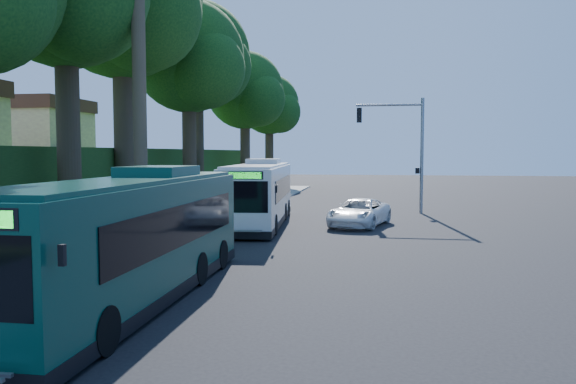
% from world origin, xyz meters
% --- Properties ---
extents(ground, '(140.00, 140.00, 0.00)m').
position_xyz_m(ground, '(0.00, 0.00, 0.00)').
color(ground, black).
rests_on(ground, ground).
extents(sidewalk, '(4.50, 70.00, 0.12)m').
position_xyz_m(sidewalk, '(-7.30, 0.00, 0.06)').
color(sidewalk, gray).
rests_on(sidewalk, ground).
extents(red_curb, '(0.25, 30.00, 0.13)m').
position_xyz_m(red_curb, '(-5.00, -4.00, 0.07)').
color(red_curb, maroon).
rests_on(red_curb, ground).
extents(grass_verge, '(8.00, 70.00, 0.06)m').
position_xyz_m(grass_verge, '(-13.00, 5.00, 0.03)').
color(grass_verge, '#234719').
rests_on(grass_verge, ground).
extents(bus_shelter, '(3.20, 1.51, 2.55)m').
position_xyz_m(bus_shelter, '(-7.26, -2.86, 1.81)').
color(bus_shelter, black).
rests_on(bus_shelter, ground).
extents(stop_sign_pole, '(0.35, 0.06, 3.17)m').
position_xyz_m(stop_sign_pole, '(-5.40, -5.00, 2.08)').
color(stop_sign_pole, gray).
rests_on(stop_sign_pole, ground).
extents(traffic_signal_pole, '(4.10, 0.30, 7.00)m').
position_xyz_m(traffic_signal_pole, '(3.78, 10.00, 4.42)').
color(traffic_signal_pole, gray).
rests_on(traffic_signal_pole, ground).
extents(hillside_backdrop, '(24.00, 60.00, 8.80)m').
position_xyz_m(hillside_backdrop, '(-26.30, 15.10, 2.44)').
color(hillside_backdrop, '#234719').
rests_on(hillside_backdrop, ground).
extents(tree_1, '(10.50, 10.00, 18.26)m').
position_xyz_m(tree_1, '(-13.37, 7.98, 12.73)').
color(tree_1, '#382B1E').
rests_on(tree_1, ground).
extents(tree_2, '(8.82, 8.40, 15.12)m').
position_xyz_m(tree_2, '(-11.89, 15.98, 10.48)').
color(tree_2, '#382B1E').
rests_on(tree_2, ground).
extents(tree_3, '(10.08, 9.60, 17.28)m').
position_xyz_m(tree_3, '(-13.88, 23.98, 11.98)').
color(tree_3, '#382B1E').
rests_on(tree_3, ground).
extents(tree_4, '(8.40, 8.00, 14.14)m').
position_xyz_m(tree_4, '(-11.40, 31.98, 9.73)').
color(tree_4, '#382B1E').
rests_on(tree_4, ground).
extents(tree_5, '(7.35, 7.00, 12.86)m').
position_xyz_m(tree_5, '(-10.41, 39.99, 8.96)').
color(tree_5, '#382B1E').
rests_on(tree_5, ground).
extents(white_bus, '(3.37, 11.45, 3.36)m').
position_xyz_m(white_bus, '(-3.81, 3.15, 1.64)').
color(white_bus, silver).
rests_on(white_bus, ground).
extents(teal_bus, '(2.44, 11.15, 3.32)m').
position_xyz_m(teal_bus, '(-3.80, -12.02, 1.62)').
color(teal_bus, '#0A392F').
rests_on(teal_bus, ground).
extents(pickup, '(3.43, 5.34, 1.37)m').
position_xyz_m(pickup, '(1.27, 3.34, 0.69)').
color(pickup, white).
rests_on(pickup, ground).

